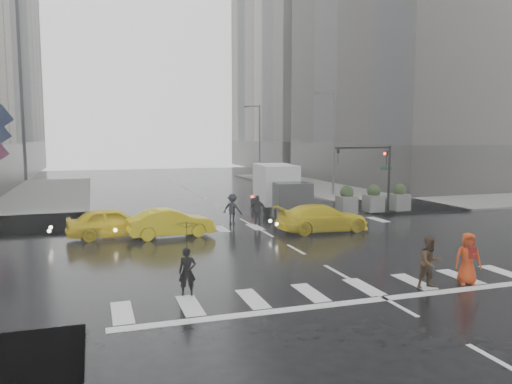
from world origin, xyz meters
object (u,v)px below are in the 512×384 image
object	(u,v)px
traffic_signal_pole	(376,166)
pedestrian_orange	(468,258)
pedestrian_brown	(430,263)
box_truck	(280,188)
taxi_mid	(171,223)
taxi_front	(113,222)

from	to	relation	value
traffic_signal_pole	pedestrian_orange	bearing A→B (deg)	-110.05
pedestrian_brown	box_truck	xyz separation A→B (m)	(0.95, 16.74, 0.85)
traffic_signal_pole	box_truck	bearing A→B (deg)	162.18
traffic_signal_pole	box_truck	world-z (taller)	traffic_signal_pole
taxi_mid	taxi_front	bearing A→B (deg)	68.82
taxi_mid	box_truck	xyz separation A→B (m)	(7.99, 5.27, 1.01)
pedestrian_orange	pedestrian_brown	bearing A→B (deg)	-157.48
traffic_signal_pole	pedestrian_orange	world-z (taller)	traffic_signal_pole
pedestrian_orange	box_truck	size ratio (longest dim) A/B	0.30
taxi_front	taxi_mid	distance (m)	2.93
taxi_mid	box_truck	bearing A→B (deg)	-62.34
pedestrian_orange	taxi_mid	bearing A→B (deg)	149.48
box_truck	taxi_mid	bearing A→B (deg)	-139.22
taxi_front	taxi_mid	bearing A→B (deg)	-111.07
pedestrian_orange	taxi_front	distance (m)	16.74
pedestrian_brown	pedestrian_orange	bearing A→B (deg)	-0.28
traffic_signal_pole	taxi_mid	size ratio (longest dim) A/B	1.03
pedestrian_orange	taxi_front	xyz separation A→B (m)	(-11.41, 12.25, -0.14)
traffic_signal_pole	pedestrian_brown	distance (m)	16.52
pedestrian_orange	taxi_mid	xyz separation A→B (m)	(-8.59, 11.47, -0.19)
pedestrian_orange	box_truck	world-z (taller)	box_truck
pedestrian_brown	taxi_front	distance (m)	15.72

